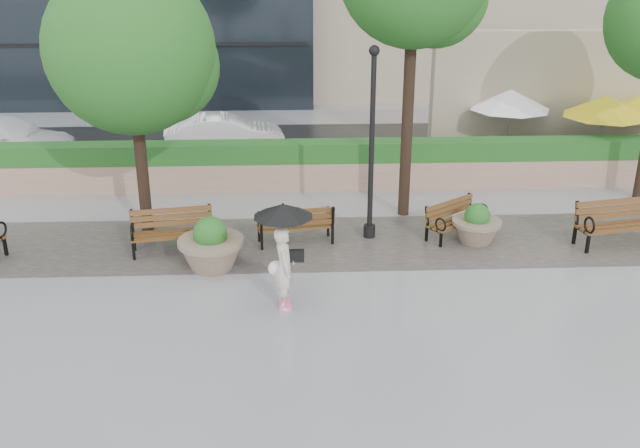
{
  "coord_description": "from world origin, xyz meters",
  "views": [
    {
      "loc": [
        -0.03,
        -12.28,
        6.58
      ],
      "look_at": [
        0.58,
        1.43,
        1.1
      ],
      "focal_mm": 40.0,
      "sensor_mm": 36.0,
      "label": 1
    }
  ],
  "objects_px": {
    "bench_4": "(617,233)",
    "lamppost": "(371,157)",
    "bench_2": "(296,232)",
    "bench_3": "(455,226)",
    "pedestrian": "(284,246)",
    "car_right": "(225,134)",
    "planter_right": "(476,227)",
    "car_left": "(3,139)",
    "planter_left": "(211,249)",
    "bench_1": "(173,240)"
  },
  "relations": [
    {
      "from": "bench_2",
      "to": "car_right",
      "type": "height_order",
      "value": "car_right"
    },
    {
      "from": "bench_2",
      "to": "bench_3",
      "type": "xyz_separation_m",
      "value": [
        3.79,
        0.24,
        -0.02
      ]
    },
    {
      "from": "planter_right",
      "to": "bench_1",
      "type": "bearing_deg",
      "value": -177.84
    },
    {
      "from": "planter_right",
      "to": "lamppost",
      "type": "bearing_deg",
      "value": 170.27
    },
    {
      "from": "bench_1",
      "to": "car_right",
      "type": "bearing_deg",
      "value": 76.66
    },
    {
      "from": "bench_1",
      "to": "car_right",
      "type": "relative_size",
      "value": 0.49
    },
    {
      "from": "bench_1",
      "to": "lamppost",
      "type": "height_order",
      "value": "lamppost"
    },
    {
      "from": "car_right",
      "to": "planter_left",
      "type": "bearing_deg",
      "value": 175.32
    },
    {
      "from": "bench_3",
      "to": "bench_1",
      "type": "bearing_deg",
      "value": 149.01
    },
    {
      "from": "pedestrian",
      "to": "lamppost",
      "type": "bearing_deg",
      "value": -34.75
    },
    {
      "from": "car_right",
      "to": "planter_right",
      "type": "bearing_deg",
      "value": -147.63
    },
    {
      "from": "bench_1",
      "to": "bench_2",
      "type": "relative_size",
      "value": 1.05
    },
    {
      "from": "car_left",
      "to": "car_right",
      "type": "distance_m",
      "value": 7.01
    },
    {
      "from": "bench_4",
      "to": "planter_right",
      "type": "distance_m",
      "value": 3.22
    },
    {
      "from": "planter_right",
      "to": "pedestrian",
      "type": "relative_size",
      "value": 0.55
    },
    {
      "from": "bench_3",
      "to": "bench_4",
      "type": "bearing_deg",
      "value": -46.9
    },
    {
      "from": "bench_4",
      "to": "pedestrian",
      "type": "relative_size",
      "value": 0.98
    },
    {
      "from": "car_left",
      "to": "bench_4",
      "type": "bearing_deg",
      "value": -104.21
    },
    {
      "from": "planter_right",
      "to": "bench_2",
      "type": "bearing_deg",
      "value": 178.41
    },
    {
      "from": "bench_4",
      "to": "car_right",
      "type": "height_order",
      "value": "car_right"
    },
    {
      "from": "bench_4",
      "to": "planter_right",
      "type": "height_order",
      "value": "bench_4"
    },
    {
      "from": "bench_1",
      "to": "car_right",
      "type": "xyz_separation_m",
      "value": [
        0.54,
        8.01,
        0.35
      ]
    },
    {
      "from": "planter_right",
      "to": "car_left",
      "type": "relative_size",
      "value": 0.24
    },
    {
      "from": "planter_right",
      "to": "bench_4",
      "type": "bearing_deg",
      "value": -5.46
    },
    {
      "from": "bench_2",
      "to": "car_right",
      "type": "relative_size",
      "value": 0.47
    },
    {
      "from": "pedestrian",
      "to": "planter_right",
      "type": "bearing_deg",
      "value": -60.54
    },
    {
      "from": "planter_right",
      "to": "lamppost",
      "type": "height_order",
      "value": "lamppost"
    },
    {
      "from": "bench_3",
      "to": "planter_left",
      "type": "bearing_deg",
      "value": 158.81
    },
    {
      "from": "bench_2",
      "to": "bench_4",
      "type": "xyz_separation_m",
      "value": [
        7.4,
        -0.42,
        0.03
      ]
    },
    {
      "from": "bench_1",
      "to": "car_left",
      "type": "xyz_separation_m",
      "value": [
        -6.45,
        7.54,
        0.4
      ]
    },
    {
      "from": "bench_2",
      "to": "planter_left",
      "type": "xyz_separation_m",
      "value": [
        -1.82,
        -1.28,
        0.18
      ]
    },
    {
      "from": "bench_4",
      "to": "planter_left",
      "type": "relative_size",
      "value": 1.45
    },
    {
      "from": "bench_2",
      "to": "bench_3",
      "type": "height_order",
      "value": "bench_2"
    },
    {
      "from": "lamppost",
      "to": "car_left",
      "type": "bearing_deg",
      "value": 147.99
    },
    {
      "from": "bench_2",
      "to": "bench_3",
      "type": "distance_m",
      "value": 3.8
    },
    {
      "from": "planter_left",
      "to": "lamppost",
      "type": "distance_m",
      "value": 4.2
    },
    {
      "from": "bench_2",
      "to": "planter_left",
      "type": "distance_m",
      "value": 2.23
    },
    {
      "from": "planter_right",
      "to": "car_left",
      "type": "bearing_deg",
      "value": 151.53
    },
    {
      "from": "bench_4",
      "to": "lamppost",
      "type": "relative_size",
      "value": 0.45
    },
    {
      "from": "planter_left",
      "to": "lamppost",
      "type": "bearing_deg",
      "value": 23.96
    },
    {
      "from": "car_right",
      "to": "lamppost",
      "type": "bearing_deg",
      "value": -158.8
    },
    {
      "from": "planter_left",
      "to": "pedestrian",
      "type": "xyz_separation_m",
      "value": [
        1.57,
        -1.75,
        0.8
      ]
    },
    {
      "from": "car_left",
      "to": "bench_3",
      "type": "bearing_deg",
      "value": -107.68
    },
    {
      "from": "pedestrian",
      "to": "bench_2",
      "type": "bearing_deg",
      "value": -8.53
    },
    {
      "from": "planter_left",
      "to": "car_right",
      "type": "distance_m",
      "value": 8.93
    },
    {
      "from": "car_left",
      "to": "planter_right",
      "type": "bearing_deg",
      "value": -108.16
    },
    {
      "from": "bench_3",
      "to": "pedestrian",
      "type": "bearing_deg",
      "value": -177.38
    },
    {
      "from": "bench_4",
      "to": "planter_right",
      "type": "bearing_deg",
      "value": 163.71
    },
    {
      "from": "planter_right",
      "to": "car_right",
      "type": "relative_size",
      "value": 0.29
    },
    {
      "from": "bench_4",
      "to": "pedestrian",
      "type": "height_order",
      "value": "pedestrian"
    }
  ]
}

